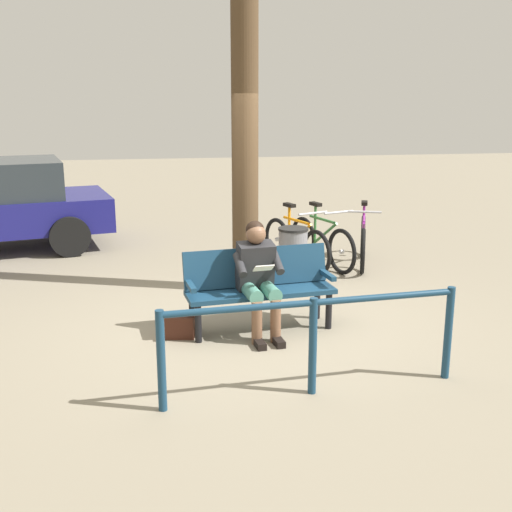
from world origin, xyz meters
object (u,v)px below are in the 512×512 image
litter_bin (293,259)px  bicycle_silver (363,241)px  person_reading (258,273)px  bench (259,283)px  handbag (180,327)px  bicycle_black (322,242)px  tree_trunk (245,136)px  bicycle_green (296,244)px

litter_bin → bicycle_silver: bicycle_silver is taller
person_reading → bench: bearing=-108.5°
handbag → bicycle_silver: size_ratio=0.19×
litter_bin → bicycle_black: 1.29m
person_reading → handbag: 1.00m
tree_trunk → bicycle_green: bearing=-133.5°
bench → person_reading: size_ratio=1.37×
bench → tree_trunk: size_ratio=0.41×
handbag → person_reading: bearing=-179.6°
bicycle_black → litter_bin: bearing=-50.8°
person_reading → bicycle_black: (-1.42, -2.55, -0.31)m
bicycle_black → bicycle_silver: bearing=68.8°
bicycle_silver → bicycle_green: 1.03m
litter_bin → bicycle_black: size_ratio=0.51×
tree_trunk → bicycle_silver: size_ratio=2.47×
tree_trunk → bicycle_green: (-0.90, -0.95, -1.62)m
bench → litter_bin: bearing=-124.0°
bicycle_black → handbag: bearing=-59.5°
tree_trunk → bicycle_black: tree_trunk is taller
person_reading → litter_bin: size_ratio=1.46×
bench → litter_bin: 1.47m
bench → bicycle_silver: 3.10m
bicycle_green → handbag: bearing=-57.1°
litter_bin → bicycle_green: bicycle_green is taller
bench → tree_trunk: bearing=-99.3°
person_reading → bicycle_black: 2.93m
bench → tree_trunk: 2.05m
bicycle_green → tree_trunk: bearing=-64.5°
tree_trunk → handbag: bearing=59.1°
bench → person_reading: bearing=71.5°
bicycle_silver → bicycle_black: bearing=-73.6°
bench → litter_bin: bench is taller
tree_trunk → litter_bin: (-0.61, 0.11, -1.57)m
bicycle_silver → handbag: bearing=-29.4°
bench → bicycle_black: bearing=-126.2°
bicycle_silver → bicycle_black: (0.63, -0.03, 0.00)m
tree_trunk → bicycle_silver: bearing=-154.2°
handbag → tree_trunk: size_ratio=0.08×
person_reading → handbag: size_ratio=4.00×
person_reading → litter_bin: 1.65m
handbag → litter_bin: bearing=-136.6°
bicycle_green → bicycle_silver: bearing=68.1°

